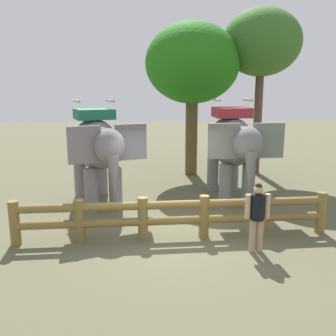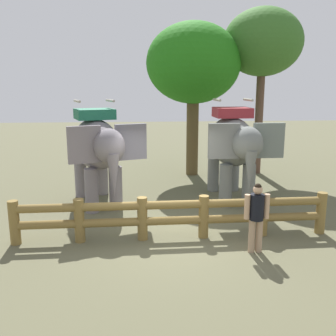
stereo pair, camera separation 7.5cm
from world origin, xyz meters
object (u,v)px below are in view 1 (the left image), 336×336
elephant_center (233,144)px  tourist_woman_in_black (257,213)px  tree_far_left (192,64)px  elephant_near_left (97,147)px  log_fence (174,215)px  tree_back_center (262,44)px

elephant_center → tourist_woman_in_black: size_ratio=2.38×
elephant_center → tree_far_left: tree_far_left is taller
elephant_center → tourist_woman_in_black: (-0.43, -3.91, -0.90)m
elephant_near_left → tourist_woman_in_black: elephant_near_left is taller
log_fence → elephant_center: 3.90m
elephant_center → elephant_near_left: bearing=-177.6°
elephant_center → tourist_woman_in_black: elephant_center is taller
elephant_near_left → tree_back_center: (6.20, 3.87, 3.43)m
tree_back_center → log_fence: bearing=-121.9°
elephant_center → tourist_woman_in_black: bearing=-96.3°
tourist_woman_in_black → tree_back_center: tree_back_center is taller
log_fence → elephant_center: (2.17, 3.01, 1.21)m
tourist_woman_in_black → tree_far_left: tree_far_left is taller
elephant_center → tree_far_left: size_ratio=0.62×
elephant_near_left → tree_back_center: tree_back_center is taller
tourist_woman_in_black → tree_back_center: (2.42, 7.60, 4.33)m
log_fence → elephant_near_left: elephant_near_left is taller
elephant_center → tree_back_center: tree_back_center is taller
log_fence → tourist_woman_in_black: tourist_woman_in_black is taller
elephant_center → tree_far_left: bearing=101.9°
log_fence → tree_far_left: (1.40, 6.66, 3.83)m
elephant_center → tourist_woman_in_black: 4.04m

